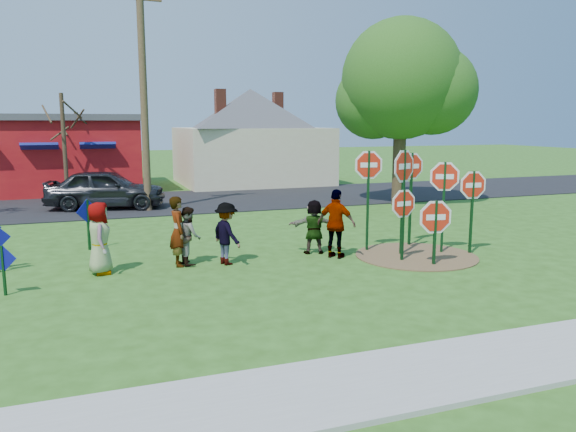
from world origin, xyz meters
name	(u,v)px	position (x,y,z in m)	size (l,w,h in m)	color
ground	(242,262)	(0.00, 0.00, 0.00)	(120.00, 120.00, 0.00)	#2C5317
sidewalk	(383,381)	(0.00, -7.20, 0.04)	(22.00, 1.80, 0.08)	#9E9E99
road	(174,202)	(0.00, 11.50, 0.02)	(120.00, 7.50, 0.04)	black
dirt_patch	(416,256)	(4.50, -1.00, 0.01)	(3.20, 3.20, 0.03)	brown
red_building	(45,153)	(-5.50, 17.99, 1.97)	(9.40, 7.69, 3.90)	maroon
cream_house	(251,133)	(5.50, 18.00, 2.92)	(9.40, 9.40, 6.50)	beige
stop_sign_a	(403,209)	(3.88, -1.30, 1.34)	(0.98, 0.14, 1.98)	#0F3818
stop_sign_b	(368,175)	(3.58, 0.04, 2.11)	(1.03, 0.24, 2.90)	#0F3818
stop_sign_c	(444,186)	(5.37, -0.88, 1.83)	(0.98, 0.47, 2.62)	#0F3818
stop_sign_d	(411,175)	(5.04, 0.22, 2.04)	(1.04, 0.10, 2.81)	#0F3818
stop_sign_e	(435,221)	(4.39, -1.95, 1.13)	(1.11, 0.24, 1.78)	#0F3818
stop_sign_f	(473,192)	(6.03, -1.22, 1.69)	(1.02, 0.13, 2.38)	#0F3818
stop_sign_g	(404,178)	(4.22, -0.71, 2.08)	(1.08, 0.51, 2.97)	#0F3818
blue_diamond_a	(3,264)	(-5.33, -1.04, 0.65)	(0.54, 0.22, 1.06)	#0F3818
blue_diamond_d	(88,218)	(-3.64, 2.80, 0.89)	(0.60, 0.36, 1.43)	#0F3818
person_a	(99,238)	(-3.42, 0.05, 0.85)	(0.83, 0.54, 1.70)	#3F5280
person_b	(178,231)	(-1.57, 0.18, 0.87)	(0.63, 0.42, 1.74)	#207262
person_c	(189,236)	(-1.31, 0.23, 0.73)	(0.71, 0.55, 1.46)	brown
person_d	(227,234)	(-0.42, -0.08, 0.78)	(1.01, 0.58, 1.56)	#333338
person_e	(336,224)	(2.43, -0.41, 0.91)	(1.06, 0.44, 1.81)	#4F2855
person_f	(314,227)	(2.08, 0.26, 0.74)	(1.37, 0.44, 1.48)	#1C5625
suv	(106,189)	(-2.88, 10.40, 0.84)	(1.89, 4.69, 1.60)	#2E2E33
utility_pole	(143,87)	(-1.33, 9.30, 4.86)	(2.26, 0.29, 9.24)	#4C3823
leafy_tree	(404,86)	(9.09, 7.39, 5.02)	(5.49, 5.00, 7.80)	#382819
bare_tree_east	(63,132)	(-4.42, 13.24, 3.09)	(1.80, 1.80, 4.78)	#382819
bare_tree_extra	(78,142)	(-3.88, 14.94, 2.58)	(1.80, 1.80, 3.98)	#382819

